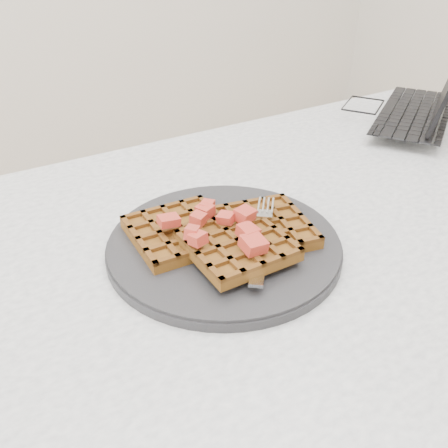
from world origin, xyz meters
The scene contains 6 objects.
table centered at (0.00, 0.00, 0.64)m, with size 1.20×0.80×0.75m.
plate centered at (-0.14, 0.03, 0.76)m, with size 0.30×0.30×0.02m, color black.
waffles centered at (-0.14, 0.02, 0.78)m, with size 0.23×0.19×0.03m.
strawberry_pile centered at (-0.14, 0.03, 0.80)m, with size 0.15×0.15×0.02m, color #9F1D14, non-canonical shape.
fork centered at (-0.11, -0.01, 0.77)m, with size 0.02×0.18×0.02m, color silver, non-canonical shape.
laptop centered at (0.41, 0.24, 0.79)m, with size 0.39×0.37×0.22m.
Camera 1 is at (-0.41, -0.43, 1.13)m, focal length 40.00 mm.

